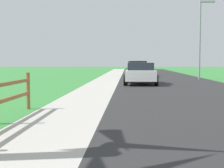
{
  "coord_description": "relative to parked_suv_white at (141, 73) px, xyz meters",
  "views": [
    {
      "loc": [
        0.67,
        -0.09,
        1.42
      ],
      "look_at": [
        0.17,
        9.71,
        0.73
      ],
      "focal_mm": 51.95,
      "sensor_mm": 36.0,
      "label": 1
    }
  ],
  "objects": [
    {
      "name": "grass_verge",
      "position": [
        -5.94,
        6.73,
        -0.69
      ],
      "size": [
        5.0,
        66.0,
        0.0
      ],
      "primitive_type": "cube",
      "color": "#38843B",
      "rests_on": "ground"
    },
    {
      "name": "ground_plane",
      "position": [
        -1.44,
        4.73,
        -0.69
      ],
      "size": [
        120.0,
        120.0,
        0.0
      ],
      "primitive_type": "plane",
      "color": "#38843B"
    },
    {
      "name": "parked_car_beige",
      "position": [
        0.46,
        29.35,
        0.05
      ],
      "size": [
        2.16,
        4.23,
        1.49
      ],
      "color": "#C6B793",
      "rests_on": "ground"
    },
    {
      "name": "parked_suv_white",
      "position": [
        0.0,
        0.0,
        0.0
      ],
      "size": [
        2.1,
        4.46,
        1.34
      ],
      "color": "white",
      "rests_on": "ground"
    },
    {
      "name": "road_asphalt",
      "position": [
        2.06,
        6.73,
        -0.69
      ],
      "size": [
        7.0,
        66.0,
        0.01
      ],
      "primitive_type": "cube",
      "color": "#292929",
      "rests_on": "ground"
    },
    {
      "name": "street_lamp",
      "position": [
        4.88,
        5.26,
        2.98
      ],
      "size": [
        1.17,
        0.2,
        6.16
      ],
      "color": "gray",
      "rests_on": "ground"
    },
    {
      "name": "parked_car_red",
      "position": [
        0.2,
        10.73,
        0.06
      ],
      "size": [
        2.12,
        4.53,
        1.46
      ],
      "color": "maroon",
      "rests_on": "ground"
    },
    {
      "name": "parked_car_silver",
      "position": [
        0.04,
        20.25,
        0.06
      ],
      "size": [
        2.07,
        4.35,
        1.46
      ],
      "color": "#B7BABF",
      "rests_on": "ground"
    },
    {
      "name": "curb_concrete",
      "position": [
        -4.44,
        6.73,
        -0.69
      ],
      "size": [
        6.0,
        66.0,
        0.01
      ],
      "primitive_type": "cube",
      "color": "#B6B1A6",
      "rests_on": "ground"
    }
  ]
}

